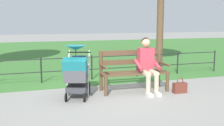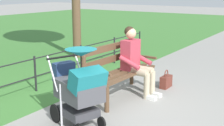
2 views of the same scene
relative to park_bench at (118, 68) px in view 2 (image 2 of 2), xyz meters
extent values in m
plane|color=gray|center=(0.67, 0.12, -0.53)|extent=(60.00, 60.00, 0.00)
cube|color=brown|center=(0.00, -0.06, -0.08)|extent=(1.60, 0.17, 0.04)
cube|color=brown|center=(0.00, 0.12, -0.08)|extent=(1.60, 0.17, 0.04)
cube|color=brown|center=(0.01, 0.29, -0.08)|extent=(1.60, 0.17, 0.04)
cube|color=brown|center=(-0.01, -0.16, 0.14)|extent=(1.60, 0.10, 0.12)
cube|color=brown|center=(-0.01, -0.16, 0.37)|extent=(1.60, 0.10, 0.12)
cylinder|color=brown|center=(-0.74, 0.35, -0.30)|extent=(0.08, 0.08, 0.45)
cylinder|color=brown|center=(-0.76, -0.13, -0.05)|extent=(0.08, 0.08, 0.95)
cube|color=brown|center=(-0.74, 0.15, 0.10)|extent=(0.07, 0.56, 0.04)
cylinder|color=brown|center=(0.76, 0.28, -0.30)|extent=(0.08, 0.08, 0.45)
cylinder|color=brown|center=(0.74, -0.20, -0.05)|extent=(0.08, 0.08, 0.95)
cube|color=brown|center=(0.75, 0.08, 0.10)|extent=(0.07, 0.56, 0.04)
cylinder|color=tan|center=(-0.36, 0.34, -0.06)|extent=(0.16, 0.41, 0.14)
cylinder|color=tan|center=(-0.16, 0.33, -0.06)|extent=(0.16, 0.41, 0.14)
cylinder|color=tan|center=(-0.35, 0.54, -0.29)|extent=(0.11, 0.11, 0.47)
cylinder|color=tan|center=(-0.15, 0.53, -0.29)|extent=(0.11, 0.11, 0.47)
cube|color=silver|center=(-0.35, 0.62, -0.49)|extent=(0.11, 0.22, 0.07)
cube|color=silver|center=(-0.15, 0.61, -0.49)|extent=(0.11, 0.22, 0.07)
cube|color=#B23847|center=(-0.27, 0.12, 0.22)|extent=(0.37, 0.23, 0.56)
cylinder|color=#B23847|center=(-0.48, 0.24, 0.12)|extent=(0.11, 0.43, 0.23)
cylinder|color=#B23847|center=(-0.04, 0.23, 0.12)|extent=(0.11, 0.43, 0.23)
sphere|color=tan|center=(-0.27, 0.12, 0.62)|extent=(0.20, 0.20, 0.20)
sphere|color=black|center=(-0.27, 0.09, 0.65)|extent=(0.19, 0.19, 0.19)
cylinder|color=black|center=(1.08, 0.01, -0.39)|extent=(0.12, 0.28, 0.28)
cylinder|color=black|center=(1.52, -0.13, -0.39)|extent=(0.12, 0.28, 0.28)
cylinder|color=black|center=(1.31, 0.57, -0.44)|extent=(0.09, 0.18, 0.18)
cube|color=#38383D|center=(1.40, 0.23, -0.31)|extent=(0.56, 0.63, 0.12)
cylinder|color=silver|center=(1.15, 0.20, -0.20)|extent=(0.03, 0.03, 0.65)
cylinder|color=silver|center=(1.58, 0.06, -0.20)|extent=(0.03, 0.03, 0.65)
cube|color=#47474C|center=(1.40, 0.25, 0.02)|extent=(0.65, 0.79, 0.28)
cube|color=#19727A|center=(1.48, 0.47, 0.22)|extent=(0.55, 0.44, 0.33)
cylinder|color=black|center=(1.26, -0.17, 0.42)|extent=(0.50, 0.19, 0.03)
cylinder|color=silver|center=(1.08, 0.00, 0.22)|extent=(0.12, 0.29, 0.49)
cylinder|color=silver|center=(1.51, -0.15, 0.22)|extent=(0.12, 0.29, 0.49)
cone|color=#19727A|center=(1.43, 0.32, 0.57)|extent=(0.56, 0.56, 0.10)
cylinder|color=black|center=(1.43, 0.32, 0.39)|extent=(0.01, 0.01, 0.30)
cube|color=navy|center=(1.27, -0.15, 0.20)|extent=(0.35, 0.25, 0.28)
cube|color=brown|center=(-0.95, 0.56, -0.41)|extent=(0.32, 0.14, 0.24)
torus|color=brown|center=(-0.95, 0.56, -0.24)|extent=(0.16, 0.02, 0.16)
cylinder|color=black|center=(-3.50, -1.45, -0.18)|extent=(0.04, 0.04, 0.70)
cylinder|color=black|center=(-2.11, -1.45, -0.18)|extent=(0.04, 0.04, 0.70)
cylinder|color=black|center=(-0.72, -1.45, -0.18)|extent=(0.04, 0.04, 0.70)
cylinder|color=black|center=(0.67, -1.45, -0.18)|extent=(0.04, 0.04, 0.70)
cylinder|color=black|center=(0.67, -1.45, 0.12)|extent=(8.35, 0.02, 0.02)
cylinder|color=black|center=(0.67, -1.45, -0.23)|extent=(8.35, 0.02, 0.02)
cylinder|color=brown|center=(-2.16, -2.78, 1.00)|extent=(0.24, 0.24, 3.05)
camera|label=1|loc=(2.37, 5.76, 1.12)|focal=42.35mm
camera|label=2|loc=(4.60, 2.94, 1.42)|focal=49.30mm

